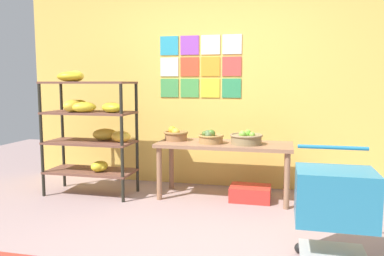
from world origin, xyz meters
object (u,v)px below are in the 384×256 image
at_px(produce_crate_under_table, 250,193).
at_px(fruit_basket_left, 246,138).
at_px(display_table, 224,150).
at_px(banana_shelf_unit, 91,123).
at_px(shopping_cart, 335,200).
at_px(fruit_basket_right, 176,135).
at_px(fruit_basket_back_left, 210,137).

bearing_deg(produce_crate_under_table, fruit_basket_left, -173.94).
height_order(display_table, fruit_basket_left, fruit_basket_left).
relative_size(banana_shelf_unit, produce_crate_under_table, 3.26).
height_order(fruit_basket_left, shopping_cart, shopping_cart).
xyz_separation_m(banana_shelf_unit, fruit_basket_right, (0.96, 0.27, -0.15)).
bearing_deg(fruit_basket_right, shopping_cart, -43.30).
relative_size(fruit_basket_left, produce_crate_under_table, 0.81).
height_order(display_table, produce_crate_under_table, display_table).
distance_m(banana_shelf_unit, fruit_basket_left, 1.81).
height_order(display_table, shopping_cart, shopping_cart).
xyz_separation_m(fruit_basket_right, produce_crate_under_table, (0.90, -0.09, -0.63)).
height_order(produce_crate_under_table, shopping_cart, shopping_cart).
distance_m(fruit_basket_back_left, fruit_basket_left, 0.40).
xyz_separation_m(produce_crate_under_table, shopping_cart, (0.71, -1.42, 0.41)).
relative_size(banana_shelf_unit, display_table, 0.96).
relative_size(fruit_basket_back_left, fruit_basket_left, 0.80).
height_order(fruit_basket_right, produce_crate_under_table, fruit_basket_right).
bearing_deg(fruit_basket_left, fruit_basket_right, 173.45).
relative_size(fruit_basket_right, shopping_cart, 0.34).
bearing_deg(fruit_basket_back_left, display_table, 25.34).
bearing_deg(fruit_basket_left, produce_crate_under_table, 6.06).
height_order(banana_shelf_unit, fruit_basket_back_left, banana_shelf_unit).
relative_size(fruit_basket_left, fruit_basket_right, 1.25).
bearing_deg(display_table, fruit_basket_left, -9.15).
bearing_deg(fruit_basket_back_left, fruit_basket_left, 4.26).
bearing_deg(produce_crate_under_table, fruit_basket_back_left, -175.53).
height_order(fruit_basket_back_left, fruit_basket_right, fruit_basket_right).
distance_m(fruit_basket_left, fruit_basket_right, 0.85).
distance_m(display_table, fruit_basket_back_left, 0.22).
bearing_deg(banana_shelf_unit, fruit_basket_right, 15.76).
bearing_deg(banana_shelf_unit, shopping_cart, -25.90).
xyz_separation_m(display_table, fruit_basket_back_left, (-0.15, -0.07, 0.15)).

